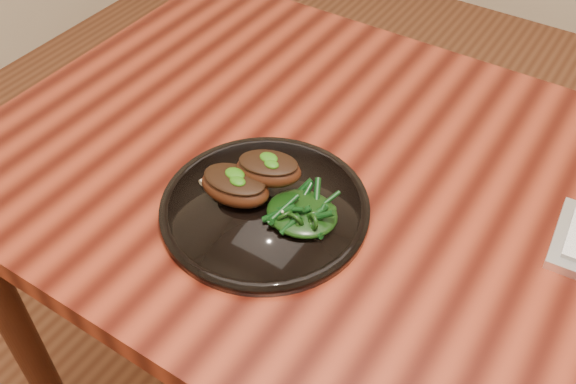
# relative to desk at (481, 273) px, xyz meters

# --- Properties ---
(desk) EXTENTS (1.60, 0.80, 0.75)m
(desk) POSITION_rel_desk_xyz_m (0.00, 0.00, 0.00)
(desk) COLOR #370D06
(desk) RESTS_ON ground
(plate) EXTENTS (0.29, 0.29, 0.02)m
(plate) POSITION_rel_desk_xyz_m (-0.29, -0.13, 0.09)
(plate) COLOR black
(plate) RESTS_ON desk
(lamb_chop_front) EXTENTS (0.11, 0.08, 0.05)m
(lamb_chop_front) POSITION_rel_desk_xyz_m (-0.33, -0.15, 0.12)
(lamb_chop_front) COLOR #3B190B
(lamb_chop_front) RESTS_ON plate
(lamb_chop_back) EXTENTS (0.11, 0.09, 0.04)m
(lamb_chop_back) POSITION_rel_desk_xyz_m (-0.30, -0.11, 0.14)
(lamb_chop_back) COLOR #3B190B
(lamb_chop_back) RESTS_ON plate
(herb_smear) EXTENTS (0.08, 0.05, 0.01)m
(herb_smear) POSITION_rel_desk_xyz_m (-0.32, -0.07, 0.10)
(herb_smear) COLOR #164A07
(herb_smear) RESTS_ON plate
(greens_heap) EXTENTS (0.10, 0.09, 0.04)m
(greens_heap) POSITION_rel_desk_xyz_m (-0.23, -0.13, 0.12)
(greens_heap) COLOR black
(greens_heap) RESTS_ON plate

